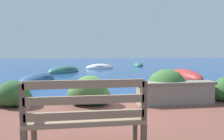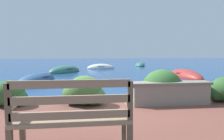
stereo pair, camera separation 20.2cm
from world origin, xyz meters
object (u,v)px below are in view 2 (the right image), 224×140
at_px(rowboat_mid, 185,76).
at_px(rowboat_distant, 140,65).
at_px(rowboat_nearest, 37,80).
at_px(rowboat_outer, 101,68).
at_px(rowboat_far, 65,71).
at_px(park_bench, 73,115).

xyz_separation_m(rowboat_mid, rowboat_distant, (-0.22, 9.30, -0.01)).
bearing_deg(rowboat_nearest, rowboat_distant, 155.23).
distance_m(rowboat_mid, rowboat_outer, 7.75).
height_order(rowboat_outer, rowboat_distant, rowboat_outer).
height_order(rowboat_mid, rowboat_far, rowboat_far).
height_order(rowboat_mid, rowboat_outer, rowboat_mid).
bearing_deg(rowboat_distant, rowboat_nearest, 154.96).
relative_size(park_bench, rowboat_nearest, 0.44).
distance_m(rowboat_nearest, rowboat_outer, 7.84).
bearing_deg(rowboat_nearest, rowboat_mid, 107.92).
height_order(rowboat_far, rowboat_outer, rowboat_far).
xyz_separation_m(rowboat_mid, rowboat_far, (-7.18, 3.55, 0.01)).
height_order(park_bench, rowboat_distant, park_bench).
bearing_deg(rowboat_mid, park_bench, 145.31).
distance_m(rowboat_mid, rowboat_far, 8.01).
bearing_deg(rowboat_outer, rowboat_nearest, 63.84).
height_order(rowboat_nearest, rowboat_mid, rowboat_mid).
xyz_separation_m(park_bench, rowboat_far, (-1.48, 12.00, -0.63)).
bearing_deg(rowboat_far, park_bench, -133.49).
distance_m(park_bench, rowboat_mid, 10.21).
relative_size(rowboat_nearest, rowboat_distant, 1.26).
bearing_deg(rowboat_distant, rowboat_far, 142.68).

